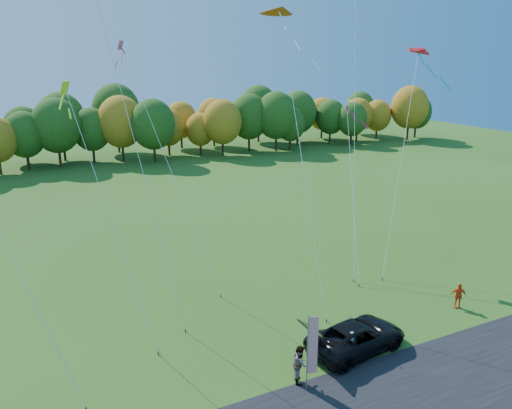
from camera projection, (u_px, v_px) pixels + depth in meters
name	position (u px, v px, depth m)	size (l,w,h in m)	color
ground	(307.00, 366.00, 25.50)	(160.00, 160.00, 0.00)	#2B5416
tree_line	(109.00, 164.00, 72.85)	(116.00, 12.00, 10.00)	#1E4711
black_suv	(357.00, 337.00, 26.67)	(2.65, 5.74, 1.59)	black
person_tailgate_a	(352.00, 345.00, 25.90)	(0.58, 0.38, 1.58)	silver
person_tailgate_b	(300.00, 364.00, 24.06)	(0.93, 0.73, 1.92)	gray
person_east	(458.00, 296.00, 31.13)	(0.97, 0.40, 1.66)	#DF4715
feather_flag	(312.00, 345.00, 23.03)	(0.51, 0.18, 3.96)	#999999
kite_delta_blue	(110.00, 49.00, 27.32)	(5.75, 10.62, 32.06)	#4C3F33
kite_parafoil_orange	(355.00, 82.00, 37.38)	(8.72, 11.98, 27.02)	#4C3F33
kite_delta_red	(301.00, 146.00, 30.91)	(2.39, 9.33, 19.31)	#4C3F33
kite_parafoil_rainbow	(402.00, 158.00, 36.81)	(8.46, 6.27, 16.14)	#4C3F33
kite_diamond_yellow	(111.00, 219.00, 26.30)	(3.32, 6.22, 14.27)	#4C3F33
kite_diamond_green	(23.00, 279.00, 22.56)	(4.18, 6.68, 11.48)	#4C3F33
kite_diamond_white	(353.00, 189.00, 35.84)	(3.45, 6.95, 12.38)	#4C3F33
kite_diamond_pink	(169.00, 167.00, 33.32)	(4.12, 9.04, 16.49)	#4C3F33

